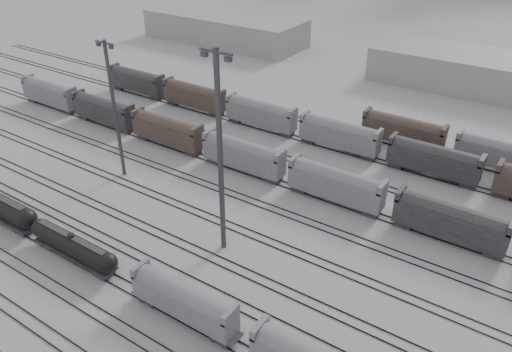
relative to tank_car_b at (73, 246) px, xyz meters
The scene contains 10 objects.
ground 14.18m from the tank_car_b, ahead, with size 900.00×900.00×0.00m, color #B1B1B6.
tracks 21.72m from the tank_car_b, 49.74° to the left, with size 220.00×71.50×0.16m.
tank_car_b is the anchor object (origin of this frame).
hopper_car_a 18.69m from the tank_car_b, ahead, with size 13.35×2.65×4.77m.
light_mast_b 24.08m from the tank_car_b, 120.23° to the left, with size 3.62×0.58×22.62m.
light_mast_c 22.82m from the tank_car_b, 41.36° to the left, with size 4.34×0.69×27.14m.
bg_string_near 38.00m from the tank_car_b, 54.67° to the left, with size 151.00×3.00×5.60m.
bg_string_mid 56.85m from the tank_car_b, 55.78° to the left, with size 151.00×3.00×5.60m.
warehouse_left 104.68m from the tank_car_b, 116.09° to the left, with size 50.00×18.00×8.00m, color #939396.
warehouse_mid 97.02m from the tank_car_b, 75.69° to the left, with size 40.00×18.00×8.00m, color #939396.
Camera 1 is at (33.53, -27.97, 42.28)m, focal length 35.00 mm.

